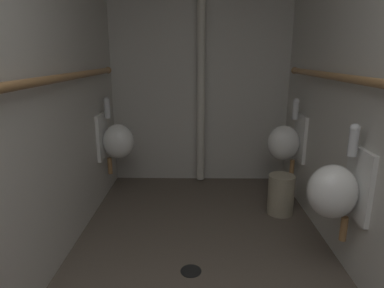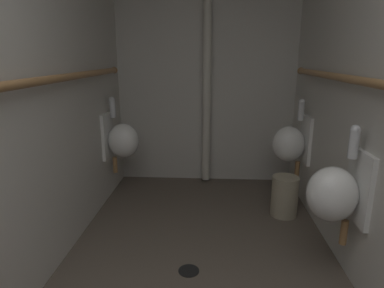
{
  "view_description": "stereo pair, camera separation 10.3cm",
  "coord_description": "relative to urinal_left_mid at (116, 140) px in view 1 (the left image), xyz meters",
  "views": [
    {
      "loc": [
        -0.04,
        -0.17,
        1.38
      ],
      "look_at": [
        -0.07,
        2.04,
        0.79
      ],
      "focal_mm": 30.9,
      "sensor_mm": 36.0,
      "label": 1
    },
    {
      "loc": [
        0.06,
        -0.17,
        1.38
      ],
      "look_at": [
        -0.07,
        2.04,
        0.79
      ],
      "focal_mm": 30.9,
      "sensor_mm": 36.0,
      "label": 2
    }
  ],
  "objects": [
    {
      "name": "waste_bin",
      "position": [
        1.54,
        -0.33,
        -0.41
      ],
      "size": [
        0.23,
        0.23,
        0.36
      ],
      "primitive_type": "cylinder",
      "color": "#9E937A",
      "rests_on": "ground"
    },
    {
      "name": "urinal_right_mid",
      "position": [
        1.63,
        -1.2,
        0.0
      ],
      "size": [
        0.32,
        0.3,
        0.76
      ],
      "color": "white"
    },
    {
      "name": "wall_left",
      "position": [
        -0.18,
        -1.19,
        0.75
      ],
      "size": [
        0.06,
        3.57,
        2.69
      ],
      "primitive_type": "cube",
      "color": "beige",
      "rests_on": "ground"
    },
    {
      "name": "urinal_left_mid",
      "position": [
        0.0,
        0.0,
        0.0
      ],
      "size": [
        0.32,
        0.3,
        0.76
      ],
      "color": "white"
    },
    {
      "name": "supply_pipe_right",
      "position": [
        1.71,
        -1.2,
        0.65
      ],
      "size": [
        0.06,
        2.78,
        0.06
      ],
      "color": "#9E7042"
    },
    {
      "name": "standpipe_back_wall",
      "position": [
        0.82,
        0.46,
        0.75
      ],
      "size": [
        0.09,
        0.09,
        2.64
      ],
      "primitive_type": "cylinder",
      "color": "beige",
      "rests_on": "ground"
    },
    {
      "name": "wall_right",
      "position": [
        1.8,
        -1.19,
        0.75
      ],
      "size": [
        0.06,
        3.57,
        2.69
      ],
      "primitive_type": "cube",
      "color": "beige",
      "rests_on": "ground"
    },
    {
      "name": "urinal_right_far",
      "position": [
        1.63,
        -0.04,
        0.0
      ],
      "size": [
        0.32,
        0.3,
        0.76
      ],
      "color": "white"
    },
    {
      "name": "floor",
      "position": [
        0.81,
        -1.19,
        -0.63
      ],
      "size": [
        2.04,
        3.57,
        0.08
      ],
      "primitive_type": "cube",
      "color": "brown",
      "rests_on": "ground"
    },
    {
      "name": "wall_back",
      "position": [
        0.81,
        0.57,
        0.75
      ],
      "size": [
        2.04,
        0.06,
        2.69
      ],
      "primitive_type": "cube",
      "color": "beige",
      "rests_on": "ground"
    },
    {
      "name": "floor_drain",
      "position": [
        0.74,
        -1.18,
        -0.59
      ],
      "size": [
        0.14,
        0.14,
        0.01
      ],
      "primitive_type": "cylinder",
      "color": "black",
      "rests_on": "ground"
    },
    {
      "name": "supply_pipe_left",
      "position": [
        -0.09,
        -1.17,
        0.65
      ],
      "size": [
        0.06,
        2.8,
        0.06
      ],
      "color": "#9E7042"
    }
  ]
}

